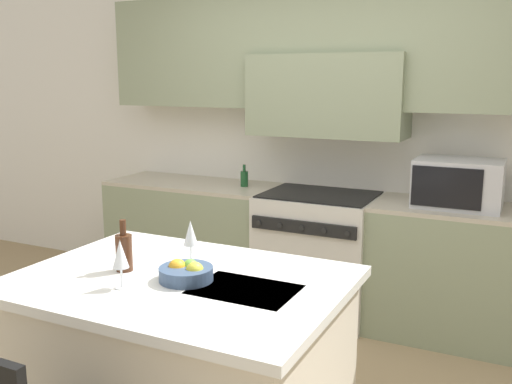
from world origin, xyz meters
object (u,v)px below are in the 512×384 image
fruit_bowl (186,272)px  range_stove (318,254)px  wine_glass_far (191,234)px  wine_glass_near (120,255)px  oil_bottle_on_counter (244,178)px  wine_bottle (124,251)px  microwave (458,183)px

fruit_bowl → range_stove: bearing=91.8°
fruit_bowl → wine_glass_far: bearing=117.3°
wine_glass_near → wine_glass_far: bearing=77.9°
fruit_bowl → oil_bottle_on_counter: oil_bottle_on_counter is taller
fruit_bowl → wine_bottle: bearing=-177.2°
microwave → wine_glass_near: size_ratio=2.62×
oil_bottle_on_counter → wine_glass_near: bearing=-76.6°
microwave → fruit_bowl: bearing=-115.3°
range_stove → microwave: (0.97, 0.02, 0.62)m
microwave → wine_glass_far: microwave is taller
range_stove → fruit_bowl: (0.06, -1.91, 0.46)m
fruit_bowl → oil_bottle_on_counter: bearing=110.0°
microwave → oil_bottle_on_counter: (-1.62, 0.03, -0.09)m
wine_bottle → oil_bottle_on_counter: wine_bottle is taller
wine_bottle → wine_glass_near: wine_bottle is taller
wine_glass_far → fruit_bowl: size_ratio=0.88×
range_stove → microwave: size_ratio=1.66×
wine_glass_far → range_stove: bearing=88.3°
range_stove → wine_glass_far: wine_glass_far is taller
fruit_bowl → oil_bottle_on_counter: 2.08m
wine_bottle → fruit_bowl: bearing=2.8°
wine_glass_near → oil_bottle_on_counter: size_ratio=1.21×
wine_glass_far → fruit_bowl: wine_glass_far is taller
wine_glass_near → oil_bottle_on_counter: 2.22m
range_stove → fruit_bowl: size_ratio=3.86×
wine_bottle → oil_bottle_on_counter: 2.00m
range_stove → wine_glass_near: 2.19m
microwave → fruit_bowl: microwave is taller
wine_glass_far → oil_bottle_on_counter: 1.84m
fruit_bowl → oil_bottle_on_counter: size_ratio=1.37×
range_stove → microwave: 1.15m
fruit_bowl → oil_bottle_on_counter: (-0.71, 1.95, 0.06)m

